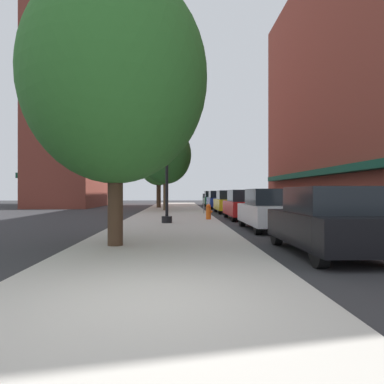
{
  "coord_description": "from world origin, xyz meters",
  "views": [
    {
      "loc": [
        0.41,
        -4.78,
        1.53
      ],
      "look_at": [
        1.09,
        14.77,
        1.54
      ],
      "focal_mm": 33.9,
      "sensor_mm": 36.0,
      "label": 1
    }
  ],
  "objects": [
    {
      "name": "car_blue",
      "position": [
        4.0,
        28.88,
        0.81
      ],
      "size": [
        1.8,
        4.3,
        1.66
      ],
      "rotation": [
        0.0,
        0.0,
        0.01
      ],
      "color": "black",
      "rests_on": "ground"
    },
    {
      "name": "fire_hydrant",
      "position": [
        1.93,
        14.02,
        0.52
      ],
      "size": [
        0.33,
        0.26,
        0.79
      ],
      "color": "#E05614",
      "rests_on": "sidewalk_slab"
    },
    {
      "name": "tree_near",
      "position": [
        -0.65,
        23.65,
        4.46
      ],
      "size": [
        4.0,
        4.0,
        6.66
      ],
      "color": "#4C3823",
      "rests_on": "sidewalk_slab"
    },
    {
      "name": "ground_plane",
      "position": [
        4.0,
        18.0,
        0.0
      ],
      "size": [
        90.0,
        90.0,
        0.0
      ],
      "primitive_type": "plane",
      "color": "#2D2D30"
    },
    {
      "name": "lamppost",
      "position": [
        -0.16,
        11.88,
        3.2
      ],
      "size": [
        0.48,
        0.48,
        5.9
      ],
      "color": "black",
      "rests_on": "sidewalk_slab"
    },
    {
      "name": "car_red",
      "position": [
        4.0,
        15.36,
        0.81
      ],
      "size": [
        1.8,
        4.3,
        1.66
      ],
      "rotation": [
        0.0,
        0.0,
        -0.03
      ],
      "color": "black",
      "rests_on": "ground"
    },
    {
      "name": "car_green",
      "position": [
        4.0,
        35.16,
        0.81
      ],
      "size": [
        1.8,
        4.3,
        1.66
      ],
      "rotation": [
        0.0,
        0.0,
        0.03
      ],
      "color": "black",
      "rests_on": "ground"
    },
    {
      "name": "tree_mid",
      "position": [
        -1.28,
        4.86,
        4.55
      ],
      "size": [
        4.87,
        4.87,
        7.24
      ],
      "color": "#422D1E",
      "rests_on": "sidewalk_slab"
    },
    {
      "name": "sidewalk_slab",
      "position": [
        0.0,
        19.0,
        0.06
      ],
      "size": [
        4.8,
        50.0,
        0.12
      ],
      "primitive_type": "cube",
      "color": "#B7B2A8",
      "rests_on": "ground"
    },
    {
      "name": "car_black",
      "position": [
        4.0,
        3.96,
        0.81
      ],
      "size": [
        1.8,
        4.3,
        1.66
      ],
      "rotation": [
        0.0,
        0.0,
        0.02
      ],
      "color": "black",
      "rests_on": "ground"
    },
    {
      "name": "building_right_brick",
      "position": [
        14.99,
        22.0,
        11.03
      ],
      "size": [
        6.8,
        40.0,
        22.1
      ],
      "color": "brown",
      "rests_on": "ground"
    },
    {
      "name": "car_yellow",
      "position": [
        4.0,
        21.6,
        0.81
      ],
      "size": [
        1.8,
        4.3,
        1.66
      ],
      "rotation": [
        0.0,
        0.0,
        0.03
      ],
      "color": "black",
      "rests_on": "ground"
    },
    {
      "name": "building_far_background",
      "position": [
        -11.01,
        37.0,
        10.46
      ],
      "size": [
        6.8,
        18.0,
        20.96
      ],
      "color": "brown",
      "rests_on": "ground"
    },
    {
      "name": "parking_meter_near",
      "position": [
        2.05,
        19.4,
        0.95
      ],
      "size": [
        0.14,
        0.09,
        1.31
      ],
      "color": "slate",
      "rests_on": "sidewalk_slab"
    },
    {
      "name": "car_white",
      "position": [
        4.0,
        9.67,
        0.81
      ],
      "size": [
        1.8,
        4.3,
        1.66
      ],
      "rotation": [
        0.0,
        0.0,
        0.04
      ],
      "color": "black",
      "rests_on": "ground"
    },
    {
      "name": "tree_far",
      "position": [
        -1.49,
        28.63,
        4.32
      ],
      "size": [
        3.77,
        3.77,
        6.39
      ],
      "color": "#422D1E",
      "rests_on": "sidewalk_slab"
    }
  ]
}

